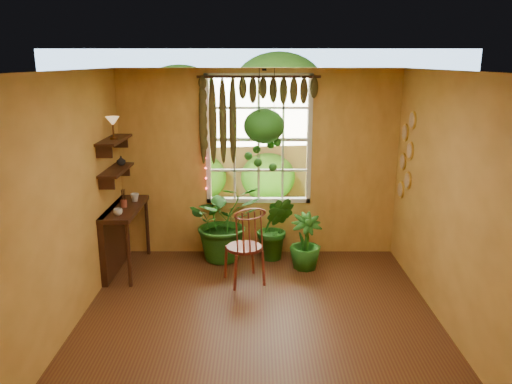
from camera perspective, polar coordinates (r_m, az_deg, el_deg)
floor at (r=5.56m, az=0.35°, el=-15.37°), size 4.50×4.50×0.00m
ceiling at (r=4.81m, az=0.40°, el=13.66°), size 4.50×4.50×0.00m
wall_back at (r=7.21m, az=0.30°, el=3.23°), size 4.00×0.00×4.00m
wall_left at (r=5.40m, az=-21.39°, el=-1.78°), size 0.00×4.50×4.50m
wall_right at (r=5.41m, az=22.07°, el=-1.80°), size 0.00×4.50×4.50m
window at (r=7.17m, az=0.30°, el=6.02°), size 1.52×0.10×1.86m
valance_vine at (r=6.99m, az=-0.39°, el=10.54°), size 1.70×0.12×1.10m
string_lights at (r=7.12m, az=-5.86°, el=6.27°), size 0.03×0.03×1.54m
wall_plates at (r=7.01m, az=16.77°, el=3.93°), size 0.04×0.32×1.10m
counter_ledge at (r=7.05m, az=-15.46°, el=-4.32°), size 0.40×1.20×0.90m
shelf_lower at (r=6.82m, az=-15.66°, el=2.43°), size 0.25×0.90×0.04m
shelf_upper at (r=6.75m, az=-15.90°, el=5.75°), size 0.25×0.90×0.04m
backyard at (r=11.78m, az=1.41°, el=7.43°), size 14.00×10.00×12.00m
windsor_chair at (r=6.45m, az=-1.24°, el=-7.48°), size 0.59×0.60×1.21m
potted_plant_left at (r=7.15m, az=-3.62°, el=-3.35°), size 1.22×1.12×1.14m
potted_plant_mid at (r=7.16m, az=2.20°, el=-4.13°), size 0.57×0.48×0.95m
potted_plant_right at (r=6.91m, az=5.68°, el=-5.67°), size 0.52×0.52×0.78m
hanging_basket at (r=6.82m, az=0.92°, el=7.10°), size 0.55×0.55×1.38m
cup_a at (r=6.53m, az=-15.50°, el=-2.22°), size 0.14×0.14×0.09m
cup_b at (r=7.11m, az=-13.69°, el=-0.61°), size 0.13×0.13×0.11m
brush_jar at (r=6.86m, az=-14.91°, el=-0.69°), size 0.09×0.09×0.31m
shelf_vase at (r=7.02m, az=-15.16°, el=3.49°), size 0.15×0.15×0.13m
tiffany_lamp at (r=6.65m, az=-16.06°, el=7.64°), size 0.17×0.17×0.29m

